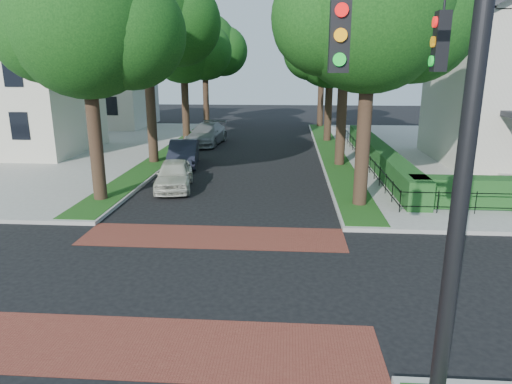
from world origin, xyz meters
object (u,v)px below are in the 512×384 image
traffic_signal (449,132)px  parked_car_middle (184,153)px  parked_car_front (174,175)px  parked_car_rear (207,134)px

traffic_signal → parked_car_middle: traffic_signal is taller
parked_car_front → parked_car_middle: bearing=88.9°
parked_car_front → parked_car_rear: (-0.73, 12.94, 0.10)m
parked_car_front → parked_car_middle: (-0.73, 5.24, 0.05)m
parked_car_front → parked_car_rear: 12.96m
traffic_signal → parked_car_rear: traffic_signal is taller
parked_car_rear → parked_car_front: bearing=-81.6°
parked_car_middle → parked_car_front: bearing=-90.5°
traffic_signal → parked_car_front: (-7.76, 13.82, -4.01)m
traffic_signal → parked_car_middle: 21.23m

